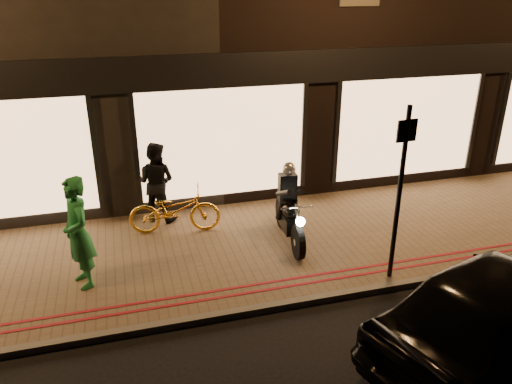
# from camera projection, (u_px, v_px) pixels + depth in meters

# --- Properties ---
(ground) EXTENTS (90.00, 90.00, 0.00)m
(ground) POSITION_uv_depth(u_px,v_px,m) (279.00, 311.00, 7.92)
(ground) COLOR black
(ground) RESTS_ON ground
(sidewalk) EXTENTS (50.00, 4.00, 0.12)m
(sidewalk) POSITION_uv_depth(u_px,v_px,m) (246.00, 248.00, 9.67)
(sidewalk) COLOR brown
(sidewalk) RESTS_ON ground
(kerb_stone) EXTENTS (50.00, 0.14, 0.12)m
(kerb_stone) POSITION_uv_depth(u_px,v_px,m) (278.00, 306.00, 7.94)
(kerb_stone) COLOR #59544C
(kerb_stone) RESTS_ON ground
(red_kerb_lines) EXTENTS (50.00, 0.26, 0.01)m
(red_kerb_lines) POSITION_uv_depth(u_px,v_px,m) (268.00, 286.00, 8.36)
(red_kerb_lines) COLOR maroon
(red_kerb_lines) RESTS_ON sidewalk
(building_row) EXTENTS (48.00, 10.11, 8.50)m
(building_row) POSITION_uv_depth(u_px,v_px,m) (183.00, 4.00, 14.23)
(building_row) COLOR black
(building_row) RESTS_ON ground
(motorcycle) EXTENTS (0.61, 1.94, 1.59)m
(motorcycle) POSITION_uv_depth(u_px,v_px,m) (289.00, 212.00, 9.61)
(motorcycle) COLOR black
(motorcycle) RESTS_ON sidewalk
(sign_post) EXTENTS (0.35, 0.09, 3.00)m
(sign_post) POSITION_uv_depth(u_px,v_px,m) (400.00, 186.00, 8.00)
(sign_post) COLOR black
(sign_post) RESTS_ON sidewalk
(bicycle_gold) EXTENTS (1.90, 0.92, 0.96)m
(bicycle_gold) POSITION_uv_depth(u_px,v_px,m) (175.00, 210.00, 10.01)
(bicycle_gold) COLOR gold
(bicycle_gold) RESTS_ON sidewalk
(person_green) EXTENTS (0.68, 0.82, 1.91)m
(person_green) POSITION_uv_depth(u_px,v_px,m) (78.00, 233.00, 8.06)
(person_green) COLOR #207A3A
(person_green) RESTS_ON sidewalk
(person_dark) EXTENTS (1.04, 0.98, 1.71)m
(person_dark) POSITION_uv_depth(u_px,v_px,m) (156.00, 182.00, 10.40)
(person_dark) COLOR black
(person_dark) RESTS_ON sidewalk
(parked_car) EXTENTS (4.71, 3.02, 1.49)m
(parked_car) POSITION_uv_depth(u_px,v_px,m) (506.00, 308.00, 6.75)
(parked_car) COLOR black
(parked_car) RESTS_ON ground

